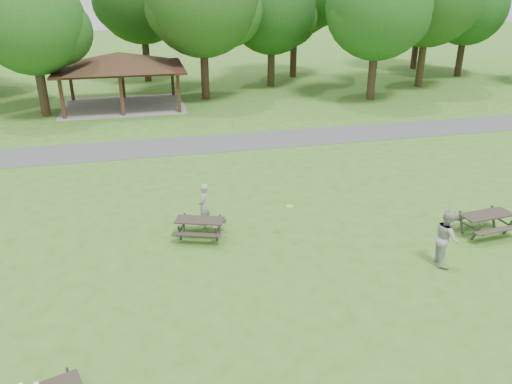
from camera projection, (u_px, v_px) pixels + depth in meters
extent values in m
plane|color=#3A6D1F|center=(254.00, 287.00, 14.94)|extent=(160.00, 160.00, 0.00)
cube|color=#49494C|center=(197.00, 145.00, 27.43)|extent=(120.00, 3.20, 0.02)
cube|color=#391E14|center=(62.00, 99.00, 31.83)|extent=(0.22, 0.22, 2.60)
cube|color=#351B13|center=(71.00, 83.00, 36.66)|extent=(0.22, 0.22, 2.60)
cube|color=#3B2615|center=(122.00, 96.00, 32.61)|extent=(0.22, 0.22, 2.60)
cube|color=#331C12|center=(123.00, 81.00, 37.43)|extent=(0.22, 0.22, 2.60)
cube|color=#341E13|center=(179.00, 93.00, 33.38)|extent=(0.22, 0.22, 2.60)
cube|color=#331D12|center=(172.00, 79.00, 38.20)|extent=(0.22, 0.22, 2.60)
cube|color=black|center=(120.00, 68.00, 34.46)|extent=(8.60, 6.60, 0.16)
pyramid|color=#2F1F13|center=(119.00, 59.00, 34.23)|extent=(7.01, 7.01, 1.00)
cube|color=gray|center=(124.00, 106.00, 35.53)|extent=(8.40, 6.40, 0.03)
cylinder|color=#2F2214|center=(42.00, 89.00, 32.46)|extent=(0.60, 0.60, 3.50)
sphere|color=#184A15|center=(31.00, 21.00, 30.77)|extent=(6.60, 6.60, 6.60)
sphere|color=#164714|center=(58.00, 31.00, 31.61)|extent=(4.29, 4.29, 4.29)
sphere|color=#194D16|center=(8.00, 30.00, 30.51)|extent=(3.96, 3.96, 3.96)
cylinder|color=black|center=(205.00, 72.00, 36.87)|extent=(0.60, 0.60, 4.02)
sphere|color=#1C4D16|center=(227.00, 11.00, 35.83)|extent=(5.20, 5.20, 5.20)
sphere|color=#1A4A15|center=(180.00, 9.00, 34.60)|extent=(4.80, 4.80, 4.80)
cylinder|color=#2F2215|center=(271.00, 65.00, 41.37)|extent=(0.60, 0.60, 3.43)
sphere|color=#134112|center=(272.00, 10.00, 39.63)|extent=(7.00, 7.00, 7.00)
sphere|color=#1C3F12|center=(289.00, 18.00, 40.51)|extent=(4.55, 4.55, 4.55)
sphere|color=#164413|center=(255.00, 17.00, 39.37)|extent=(4.20, 4.20, 4.20)
cylinder|color=#2F2015|center=(372.00, 74.00, 36.74)|extent=(0.60, 0.60, 3.78)
sphere|color=#164915|center=(378.00, 7.00, 34.88)|extent=(7.40, 7.40, 7.40)
sphere|color=#154212|center=(397.00, 17.00, 35.79)|extent=(4.81, 4.81, 4.81)
sphere|color=#184914|center=(359.00, 15.00, 34.61)|extent=(4.44, 4.44, 4.44)
cylinder|color=#332316|center=(421.00, 61.00, 41.03)|extent=(0.60, 0.60, 4.20)
sphere|color=#1E4A15|center=(447.00, 4.00, 39.94)|extent=(5.33, 5.33, 5.33)
sphere|color=#144714|center=(411.00, 2.00, 38.69)|extent=(4.92, 4.92, 4.92)
cylinder|color=black|center=(460.00, 56.00, 45.53)|extent=(0.60, 0.60, 3.57)
sphere|color=#144815|center=(468.00, 6.00, 43.80)|extent=(6.80, 6.80, 6.80)
sphere|color=#124213|center=(480.00, 13.00, 44.66)|extent=(4.42, 4.42, 4.42)
sphere|color=#1A4212|center=(455.00, 12.00, 43.54)|extent=(4.08, 4.08, 4.08)
cylinder|color=black|center=(146.00, 57.00, 43.16)|extent=(0.60, 0.60, 4.13)
sphere|color=#1E4C15|center=(164.00, 4.00, 42.10)|extent=(5.20, 5.20, 5.20)
sphere|color=#144313|center=(122.00, 2.00, 40.87)|extent=(4.80, 4.80, 4.80)
cylinder|color=#331E16|center=(294.00, 51.00, 44.89)|extent=(0.60, 0.60, 4.55)
cylinder|color=black|center=(416.00, 46.00, 48.99)|extent=(0.60, 0.60, 4.27)
cube|color=#3B3B3D|center=(71.00, 384.00, 10.95)|extent=(0.16, 0.34, 0.70)
cylinder|color=silver|center=(36.00, 384.00, 10.18)|extent=(0.13, 0.13, 0.04)
cube|color=#2B241F|center=(200.00, 220.00, 17.47)|extent=(1.81, 1.17, 0.05)
cube|color=black|center=(197.00, 235.00, 17.07)|extent=(1.68, 0.77, 0.04)
cube|color=black|center=(203.00, 220.00, 18.09)|extent=(1.68, 0.77, 0.04)
cube|color=#3A3A3C|center=(180.00, 233.00, 17.34)|extent=(0.17, 0.35, 0.73)
cube|color=#3F3F41|center=(184.00, 223.00, 17.99)|extent=(0.17, 0.35, 0.73)
cube|color=#39393C|center=(182.00, 227.00, 17.65)|extent=(0.49, 1.32, 0.05)
cube|color=#424245|center=(217.00, 234.00, 17.23)|extent=(0.17, 0.35, 0.73)
cube|color=#414144|center=(220.00, 225.00, 17.87)|extent=(0.17, 0.35, 0.73)
cube|color=#464649|center=(218.00, 229.00, 17.54)|extent=(0.49, 1.32, 0.05)
cube|color=#2B241F|center=(487.00, 215.00, 17.71)|extent=(1.92, 0.91, 0.05)
cube|color=#322A24|center=(498.00, 230.00, 17.30)|extent=(1.87, 0.44, 0.04)
cube|color=#2D2620|center=(473.00, 215.00, 18.36)|extent=(1.87, 0.44, 0.04)
cube|color=#3E3E40|center=(476.00, 232.00, 17.32)|extent=(0.10, 0.39, 0.81)
cube|color=#403F42|center=(461.00, 222.00, 17.99)|extent=(0.10, 0.39, 0.81)
cube|color=#3C3C3F|center=(469.00, 226.00, 17.64)|extent=(0.20, 1.51, 0.05)
cube|color=#424245|center=(509.00, 226.00, 17.73)|extent=(0.10, 0.39, 0.81)
cube|color=#424244|center=(493.00, 217.00, 18.41)|extent=(0.10, 0.39, 0.81)
cube|color=#444447|center=(501.00, 221.00, 18.06)|extent=(0.20, 1.51, 0.05)
cylinder|color=yellow|center=(290.00, 206.00, 17.10)|extent=(0.27, 0.27, 0.02)
imported|color=#9A9A9C|center=(204.00, 206.00, 18.19)|extent=(0.58, 0.71, 1.70)
imported|color=#ABABAE|center=(446.00, 237.00, 15.80)|extent=(0.94, 1.07, 1.87)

